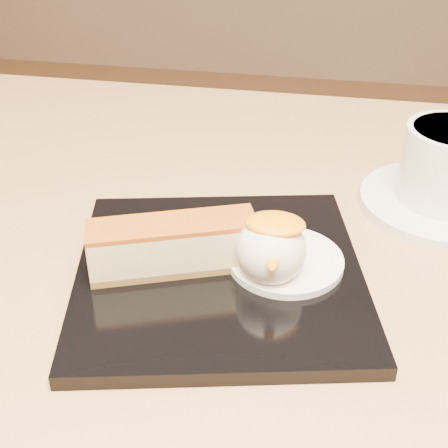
% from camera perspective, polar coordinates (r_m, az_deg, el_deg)
% --- Properties ---
extents(table, '(0.80, 0.80, 0.72)m').
position_cam_1_polar(table, '(0.61, -1.79, -15.91)').
color(table, black).
rests_on(table, ground).
extents(dessert_plate, '(0.26, 0.26, 0.01)m').
position_cam_1_polar(dessert_plate, '(0.49, -0.43, -4.61)').
color(dessert_plate, black).
rests_on(dessert_plate, table).
extents(cheesecake, '(0.13, 0.08, 0.04)m').
position_cam_1_polar(cheesecake, '(0.47, -4.71, -1.95)').
color(cheesecake, brown).
rests_on(cheesecake, dessert_plate).
extents(cream_smear, '(0.09, 0.09, 0.01)m').
position_cam_1_polar(cream_smear, '(0.49, 5.67, -3.35)').
color(cream_smear, white).
rests_on(cream_smear, dessert_plate).
extents(ice_cream_scoop, '(0.05, 0.05, 0.05)m').
position_cam_1_polar(ice_cream_scoop, '(0.46, 4.33, -2.38)').
color(ice_cream_scoop, white).
rests_on(ice_cream_scoop, cream_smear).
extents(mango_sauce, '(0.04, 0.03, 0.01)m').
position_cam_1_polar(mango_sauce, '(0.45, 4.73, 0.03)').
color(mango_sauce, orange).
rests_on(mango_sauce, ice_cream_scoop).
extents(mint_sprig, '(0.04, 0.03, 0.00)m').
position_cam_1_polar(mint_sprig, '(0.51, 2.71, -0.99)').
color(mint_sprig, green).
rests_on(mint_sprig, cream_smear).
extents(saucer, '(0.15, 0.15, 0.01)m').
position_cam_1_polar(saucer, '(0.61, 19.25, 1.89)').
color(saucer, white).
rests_on(saucer, table).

